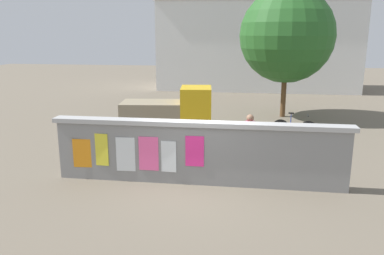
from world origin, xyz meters
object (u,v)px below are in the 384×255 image
motorcycle (193,149)px  tree_roadside (287,36)px  person_walking (250,135)px  bicycle_near (294,128)px  auto_rickshaw_truck (172,110)px  bicycle_far (265,141)px

motorcycle → tree_roadside: (3.33, 7.53, 3.37)m
motorcycle → person_walking: (1.72, -0.03, 0.52)m
bicycle_near → person_walking: bearing=-114.8°
auto_rickshaw_truck → bicycle_near: size_ratio=2.20×
auto_rickshaw_truck → tree_roadside: size_ratio=0.62×
auto_rickshaw_truck → person_walking: (3.12, -3.81, 0.09)m
bicycle_far → person_walking: (-0.55, -1.67, 0.62)m
person_walking → bicycle_far: bearing=71.8°
auto_rickshaw_truck → bicycle_far: (3.67, -2.15, -0.54)m
motorcycle → bicycle_near: (3.47, 3.75, -0.10)m
tree_roadside → bicycle_near: bearing=-87.8°
motorcycle → auto_rickshaw_truck: bearing=110.4°
auto_rickshaw_truck → person_walking: bearing=-50.7°
auto_rickshaw_truck → motorcycle: size_ratio=1.97×
person_walking → motorcycle: bearing=178.9°
auto_rickshaw_truck → motorcycle: bearing=-69.6°
auto_rickshaw_truck → bicycle_far: 4.29m
auto_rickshaw_truck → person_walking: size_ratio=2.31×
bicycle_near → motorcycle: bearing=-132.8°
bicycle_near → person_walking: person_walking is taller
bicycle_far → person_walking: bearing=-108.2°
auto_rickshaw_truck → motorcycle: auto_rickshaw_truck is taller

